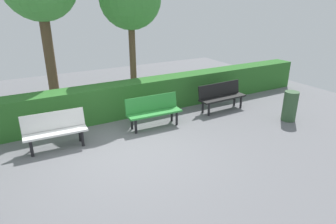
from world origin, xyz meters
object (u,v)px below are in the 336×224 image
at_px(bench_black, 221,95).
at_px(trash_bin, 290,106).
at_px(bench_green, 153,110).
at_px(bench_white, 55,129).

relative_size(bench_black, trash_bin, 1.88).
bearing_deg(trash_bin, bench_black, -55.18).
relative_size(bench_green, bench_white, 1.07).
bearing_deg(bench_green, trash_bin, 158.96).
bearing_deg(bench_black, bench_green, 0.69).
height_order(bench_white, trash_bin, trash_bin).
bearing_deg(trash_bin, bench_green, -23.40).
bearing_deg(bench_black, bench_white, -0.85).
height_order(bench_green, bench_white, bench_green).
distance_m(bench_black, bench_green, 2.48).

